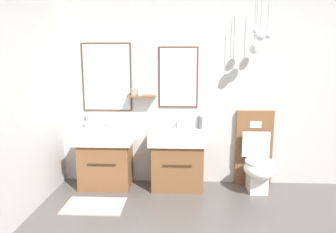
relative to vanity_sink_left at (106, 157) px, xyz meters
name	(u,v)px	position (x,y,z in m)	size (l,w,h in m)	color
wall_back	(224,90)	(1.55, 0.27, 0.86)	(4.65, 0.57, 2.50)	#B7B5B2
bath_mat	(94,206)	(0.00, -0.60, -0.39)	(0.68, 0.44, 0.01)	#9E9993
vanity_sink_left	(106,157)	(0.00, 0.00, 0.00)	(0.73, 0.50, 0.75)	brown
tap_on_left_sink	(108,123)	(0.00, 0.18, 0.42)	(0.03, 0.13, 0.11)	silver
vanity_sink_right	(178,158)	(0.94, 0.00, 0.00)	(0.73, 0.50, 0.75)	brown
tap_on_right_sink	(178,123)	(0.94, 0.18, 0.42)	(0.03, 0.13, 0.11)	silver
toilet	(256,161)	(1.95, 0.01, -0.02)	(0.48, 0.62, 1.00)	brown
toothbrush_cup	(87,124)	(-0.28, 0.17, 0.41)	(0.07, 0.07, 0.19)	silver
soap_dispenser	(200,122)	(1.23, 0.18, 0.44)	(0.06, 0.06, 0.20)	#4C4C51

